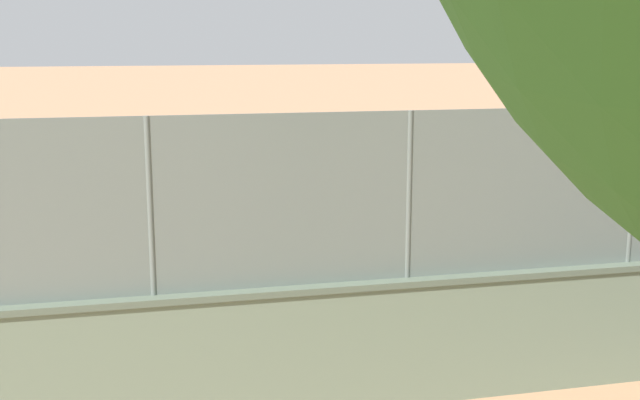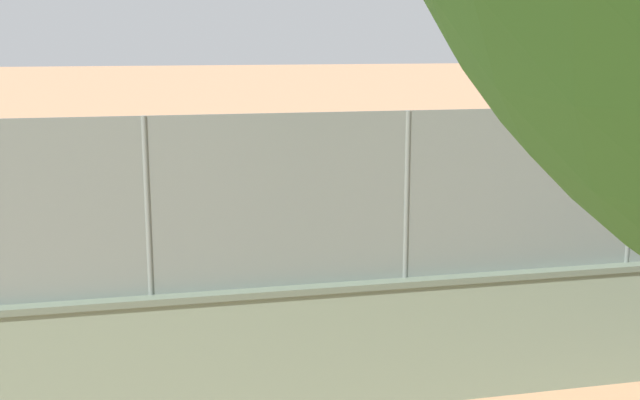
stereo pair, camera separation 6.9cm
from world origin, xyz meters
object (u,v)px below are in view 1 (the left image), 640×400
player_near_wall_returning (179,202)px  sports_ball (340,201)px  player_baseline_waiting (290,159)px  player_foreground_swinging (363,186)px

player_near_wall_returning → sports_ball: size_ratio=8.84×
player_baseline_waiting → sports_ball: bearing=87.7°
player_near_wall_returning → sports_ball: player_near_wall_returning is taller
player_near_wall_returning → player_foreground_swinging: bearing=-173.6°
player_foreground_swinging → sports_ball: player_foreground_swinging is taller
player_near_wall_returning → player_baseline_waiting: 7.13m
player_foreground_swinging → player_baseline_waiting: player_foreground_swinging is taller
player_baseline_waiting → player_near_wall_returning: bearing=56.1°
player_foreground_swinging → player_baseline_waiting: size_ratio=1.07×
player_near_wall_returning → player_baseline_waiting: (-3.97, -5.92, -0.02)m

